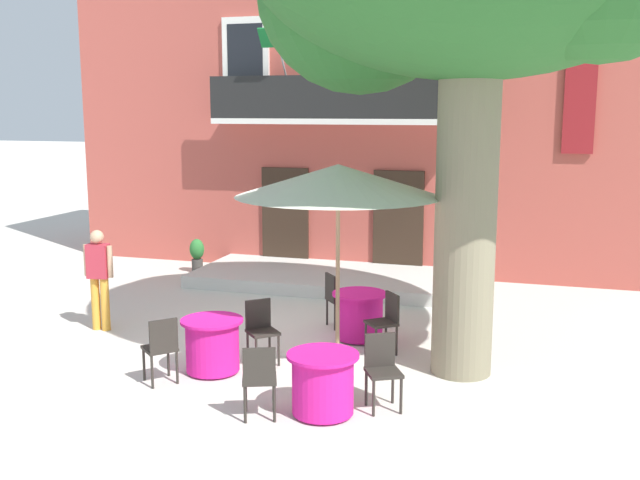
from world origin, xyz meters
The scene contains 15 objects.
ground_plane centered at (0.00, 0.00, 0.00)m, with size 120.00×120.00×0.00m, color beige.
building_facade centered at (-0.24, 6.99, 3.75)m, with size 13.00×5.09×7.50m.
entrance_step_platform centered at (-0.24, 3.75, 0.12)m, with size 5.37×2.49×0.25m, color silver.
cafe_table_near_tree centered at (1.39, 0.30, 0.39)m, with size 0.86×0.86×0.76m.
cafe_chair_near_tree_0 centered at (0.85, 0.83, 0.53)m, with size 0.56×0.56×0.91m.
cafe_chair_near_tree_1 centered at (1.93, -0.23, 0.53)m, with size 0.56×0.56×0.91m.
cafe_table_middle centered at (-0.19, -1.74, 0.39)m, with size 0.86×0.86×0.76m.
cafe_chair_middle_0 centered at (0.31, -1.17, 0.53)m, with size 0.57×0.57×0.91m.
cafe_chair_middle_1 centered at (-0.63, -2.35, 0.53)m, with size 0.56×0.56×0.91m.
cafe_table_front centered at (1.70, -2.68, 0.39)m, with size 0.86×0.86×0.76m.
cafe_chair_front_0 centered at (2.32, -2.25, 0.53)m, with size 0.54×0.54×0.91m.
cafe_chair_front_1 centered at (1.03, -3.03, 0.53)m, with size 0.52×0.52×0.91m.
cafe_umbrella centered at (1.34, -0.78, 2.61)m, with size 2.90×2.90×2.85m.
ground_planter_left centered at (-3.27, 3.96, 0.42)m, with size 0.32×0.32×0.76m.
pedestrian_near_entrance centered at (-2.81, -0.47, 0.95)m, with size 0.53×0.27×1.67m.
Camera 1 is at (4.14, -10.67, 3.61)m, focal length 41.57 mm.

